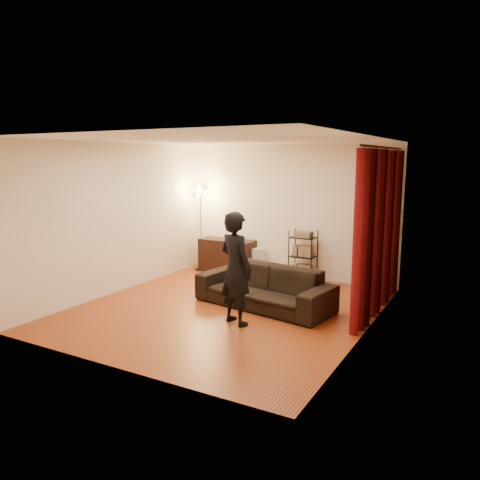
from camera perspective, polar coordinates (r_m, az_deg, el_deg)
The scene contains 14 objects.
floor at distance 7.69m, azimuth -1.76°, elevation -8.37°, with size 5.00×5.00×0.00m, color #98421D.
ceiling at distance 7.31m, azimuth -1.87°, elevation 12.15°, with size 5.00×5.00×0.00m, color white.
wall_back at distance 9.60m, azimuth 5.90°, elevation 3.48°, with size 5.00×5.00×0.00m, color beige.
wall_front at distance 5.43m, azimuth -15.52°, elevation -1.72°, with size 5.00×5.00×0.00m, color beige.
wall_left at distance 8.75m, azimuth -14.57°, elevation 2.60°, with size 5.00×5.00×0.00m, color beige.
wall_right at distance 6.53m, azimuth 15.37°, elevation 0.20°, with size 5.00×5.00×0.00m, color beige.
curtain_rod at distance 7.57m, azimuth 17.15°, elevation 10.75°, with size 0.04×0.04×2.65m, color black.
curtain at distance 7.65m, azimuth 16.51°, elevation 0.95°, with size 0.22×2.65×2.55m, color #62090A, non-canonical shape.
sofa at distance 7.71m, azimuth 2.94°, elevation -5.74°, with size 2.29×0.90×0.67m, color black.
person at distance 6.81m, azimuth -0.51°, elevation -3.49°, with size 0.61×0.40×1.67m, color black.
media_cabinet at distance 10.06m, azimuth -1.57°, elevation -1.93°, with size 1.21×0.45×0.71m, color black.
storage_boxes at distance 9.88m, azimuth 1.86°, elevation -2.58°, with size 0.34×0.27×0.56m, color white, non-canonical shape.
wire_shelf at distance 9.25m, azimuth 7.68°, elevation -2.01°, with size 0.47×0.33×1.04m, color black, non-canonical shape.
floor_lamp at distance 10.19m, azimuth -4.80°, elevation 1.55°, with size 0.34×0.34×1.88m, color silver, non-canonical shape.
Camera 1 is at (3.76, -6.27, 2.40)m, focal length 35.00 mm.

